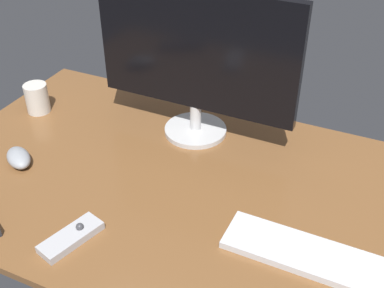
# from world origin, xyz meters

# --- Properties ---
(desk) EXTENTS (1.40, 0.84, 0.02)m
(desk) POSITION_xyz_m (0.00, 0.00, 0.01)
(desk) COLOR brown
(desk) RESTS_ON ground
(monitor) EXTENTS (0.59, 0.19, 0.44)m
(monitor) POSITION_xyz_m (-0.07, 0.23, 0.26)
(monitor) COLOR silver
(monitor) RESTS_ON desk
(keyboard) EXTENTS (0.44, 0.12, 0.02)m
(keyboard) POSITION_xyz_m (0.39, -0.12, 0.03)
(keyboard) COLOR silver
(keyboard) RESTS_ON desk
(computer_mouse) EXTENTS (0.12, 0.11, 0.04)m
(computer_mouse) POSITION_xyz_m (-0.45, -0.11, 0.04)
(computer_mouse) COLOR #999EA5
(computer_mouse) RESTS_ON desk
(media_remote) EXTENTS (0.10, 0.16, 0.03)m
(media_remote) POSITION_xyz_m (-0.15, -0.29, 0.03)
(media_remote) COLOR #B7B7BC
(media_remote) RESTS_ON desk
(coffee_mug) EXTENTS (0.07, 0.07, 0.09)m
(coffee_mug) POSITION_xyz_m (-0.58, 0.14, 0.07)
(coffee_mug) COLOR silver
(coffee_mug) RESTS_ON desk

